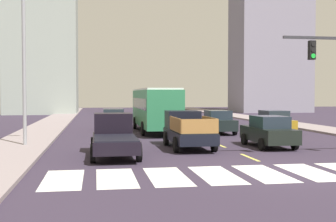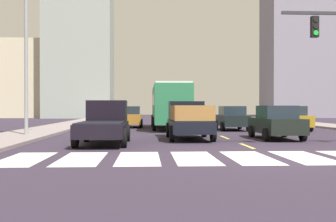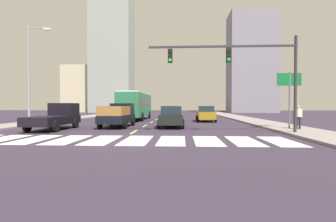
{
  "view_description": "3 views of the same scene",
  "coord_description": "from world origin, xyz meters",
  "px_view_note": "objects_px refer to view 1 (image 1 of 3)",
  "views": [
    {
      "loc": [
        -6.98,
        -15.31,
        2.91
      ],
      "look_at": [
        -1.81,
        16.08,
        1.69
      ],
      "focal_mm": 47.25,
      "sensor_mm": 36.0,
      "label": 1
    },
    {
      "loc": [
        -4.24,
        -13.14,
        1.63
      ],
      "look_at": [
        -2.75,
        15.21,
        1.38
      ],
      "focal_mm": 44.01,
      "sensor_mm": 36.0,
      "label": 2
    },
    {
      "loc": [
        3.19,
        -12.75,
        1.77
      ],
      "look_at": [
        1.78,
        13.44,
        1.2
      ],
      "focal_mm": 27.02,
      "sensor_mm": 36.0,
      "label": 3
    }
  ],
  "objects_px": {
    "pickup_stakebed": "(187,130)",
    "pickup_dark": "(114,136)",
    "sedan_far": "(217,122)",
    "streetlight_left": "(27,56)",
    "city_bus": "(155,107)",
    "sedan_near_left": "(269,131)",
    "sedan_mid": "(113,119)",
    "sedan_near_right": "(273,122)"
  },
  "relations": [
    {
      "from": "pickup_stakebed",
      "to": "pickup_dark",
      "type": "relative_size",
      "value": 1.0
    },
    {
      "from": "pickup_stakebed",
      "to": "sedan_far",
      "type": "distance_m",
      "value": 8.81
    },
    {
      "from": "pickup_stakebed",
      "to": "streetlight_left",
      "type": "bearing_deg",
      "value": 171.62
    },
    {
      "from": "city_bus",
      "to": "sedan_near_left",
      "type": "xyz_separation_m",
      "value": [
        4.85,
        -10.66,
        -1.09
      ]
    },
    {
      "from": "pickup_dark",
      "to": "sedan_far",
      "type": "distance_m",
      "value": 13.17
    },
    {
      "from": "pickup_dark",
      "to": "sedan_far",
      "type": "relative_size",
      "value": 1.18
    },
    {
      "from": "sedan_far",
      "to": "sedan_mid",
      "type": "bearing_deg",
      "value": 151.02
    },
    {
      "from": "pickup_stakebed",
      "to": "sedan_far",
      "type": "xyz_separation_m",
      "value": [
        3.93,
        7.88,
        -0.08
      ]
    },
    {
      "from": "sedan_near_left",
      "to": "streetlight_left",
      "type": "xyz_separation_m",
      "value": [
        -13.02,
        2.06,
        4.11
      ]
    },
    {
      "from": "pickup_stakebed",
      "to": "city_bus",
      "type": "height_order",
      "value": "city_bus"
    },
    {
      "from": "sedan_mid",
      "to": "streetlight_left",
      "type": "height_order",
      "value": "streetlight_left"
    },
    {
      "from": "sedan_mid",
      "to": "sedan_near_left",
      "type": "relative_size",
      "value": 1.0
    },
    {
      "from": "city_bus",
      "to": "streetlight_left",
      "type": "distance_m",
      "value": 12.23
    },
    {
      "from": "city_bus",
      "to": "streetlight_left",
      "type": "xyz_separation_m",
      "value": [
        -8.16,
        -8.6,
        3.02
      ]
    },
    {
      "from": "sedan_near_right",
      "to": "streetlight_left",
      "type": "bearing_deg",
      "value": -159.3
    },
    {
      "from": "city_bus",
      "to": "streetlight_left",
      "type": "bearing_deg",
      "value": -135.22
    },
    {
      "from": "city_bus",
      "to": "sedan_far",
      "type": "bearing_deg",
      "value": -28.58
    },
    {
      "from": "pickup_stakebed",
      "to": "sedan_near_left",
      "type": "xyz_separation_m",
      "value": [
        4.45,
        -0.57,
        -0.08
      ]
    },
    {
      "from": "sedan_mid",
      "to": "sedan_far",
      "type": "xyz_separation_m",
      "value": [
        7.44,
        -4.52,
        0.0
      ]
    },
    {
      "from": "pickup_dark",
      "to": "streetlight_left",
      "type": "bearing_deg",
      "value": 140.42
    },
    {
      "from": "pickup_dark",
      "to": "sedan_mid",
      "type": "height_order",
      "value": "pickup_dark"
    },
    {
      "from": "pickup_stakebed",
      "to": "sedan_near_right",
      "type": "height_order",
      "value": "pickup_stakebed"
    },
    {
      "from": "pickup_dark",
      "to": "pickup_stakebed",
      "type": "bearing_deg",
      "value": 34.94
    },
    {
      "from": "pickup_stakebed",
      "to": "sedan_near_left",
      "type": "bearing_deg",
      "value": -5.87
    },
    {
      "from": "pickup_dark",
      "to": "sedan_near_right",
      "type": "bearing_deg",
      "value": 41.34
    },
    {
      "from": "sedan_near_right",
      "to": "pickup_stakebed",
      "type": "bearing_deg",
      "value": -136.23
    },
    {
      "from": "sedan_mid",
      "to": "sedan_near_right",
      "type": "height_order",
      "value": "same"
    },
    {
      "from": "sedan_near_right",
      "to": "sedan_far",
      "type": "xyz_separation_m",
      "value": [
        -3.97,
        0.83,
        0.0
      ]
    },
    {
      "from": "sedan_near_left",
      "to": "sedan_far",
      "type": "distance_m",
      "value": 8.47
    },
    {
      "from": "city_bus",
      "to": "sedan_far",
      "type": "height_order",
      "value": "city_bus"
    },
    {
      "from": "sedan_near_left",
      "to": "sedan_near_right",
      "type": "bearing_deg",
      "value": 63.96
    },
    {
      "from": "pickup_stakebed",
      "to": "streetlight_left",
      "type": "relative_size",
      "value": 0.58
    },
    {
      "from": "pickup_stakebed",
      "to": "pickup_dark",
      "type": "height_order",
      "value": "same"
    },
    {
      "from": "pickup_stakebed",
      "to": "sedan_near_right",
      "type": "xyz_separation_m",
      "value": [
        7.9,
        7.05,
        -0.08
      ]
    },
    {
      "from": "city_bus",
      "to": "sedan_near_right",
      "type": "height_order",
      "value": "city_bus"
    },
    {
      "from": "sedan_near_left",
      "to": "pickup_dark",
      "type": "bearing_deg",
      "value": -168.41
    },
    {
      "from": "sedan_mid",
      "to": "sedan_far",
      "type": "bearing_deg",
      "value": -33.18
    },
    {
      "from": "sedan_mid",
      "to": "city_bus",
      "type": "bearing_deg",
      "value": -38.7
    },
    {
      "from": "sedan_near_left",
      "to": "city_bus",
      "type": "bearing_deg",
      "value": 112.8
    },
    {
      "from": "pickup_dark",
      "to": "sedan_near_left",
      "type": "relative_size",
      "value": 1.18
    },
    {
      "from": "sedan_near_left",
      "to": "sedan_near_right",
      "type": "relative_size",
      "value": 1.0
    },
    {
      "from": "pickup_stakebed",
      "to": "sedan_near_right",
      "type": "bearing_deg",
      "value": 43.21
    }
  ]
}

